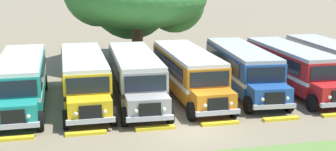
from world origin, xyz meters
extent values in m
plane|color=#84755B|center=(0.00, 0.00, 0.00)|extent=(220.00, 220.00, 0.00)
cube|color=teal|center=(-8.59, 6.78, 1.55)|extent=(2.69, 9.25, 2.10)
cube|color=white|center=(-8.59, 6.78, 1.38)|extent=(2.72, 9.27, 0.24)
cube|color=black|center=(-7.32, 7.10, 2.05)|extent=(0.20, 8.00, 0.80)
cube|color=silver|center=(-8.59, 6.78, 2.71)|extent=(2.61, 9.15, 0.22)
cube|color=teal|center=(-8.48, 1.48, 1.02)|extent=(2.23, 1.44, 1.05)
cube|color=black|center=(-8.46, 0.74, 1.05)|extent=(1.10, 0.12, 0.70)
cube|color=#B7B7BC|center=(-8.46, 0.70, 0.62)|extent=(2.40, 0.25, 0.24)
cube|color=black|center=(-8.49, 2.15, 2.05)|extent=(2.20, 0.10, 0.84)
cube|color=white|center=(-8.68, 11.40, 1.45)|extent=(0.90, 0.08, 1.30)
sphere|color=#EAE5C6|center=(-7.76, 0.70, 1.05)|extent=(0.20, 0.20, 0.20)
cylinder|color=black|center=(-7.28, 1.60, 0.50)|extent=(0.30, 1.01, 1.00)
cylinder|color=black|center=(-7.45, 9.80, 0.50)|extent=(0.30, 1.01, 1.00)
cylinder|color=black|center=(-9.85, 9.75, 0.50)|extent=(0.30, 1.01, 1.00)
cube|color=yellow|center=(-4.96, 6.76, 1.55)|extent=(2.65, 9.24, 2.10)
cube|color=black|center=(-4.96, 6.76, 1.38)|extent=(2.68, 9.26, 0.24)
cube|color=black|center=(-3.69, 7.08, 2.05)|extent=(0.17, 8.00, 0.80)
cube|color=black|center=(-6.23, 7.03, 2.05)|extent=(0.17, 8.00, 0.80)
cube|color=silver|center=(-4.96, 6.76, 2.71)|extent=(2.57, 9.14, 0.22)
cube|color=yellow|center=(-4.87, 1.46, 1.02)|extent=(2.22, 1.44, 1.05)
cube|color=black|center=(-4.86, 0.72, 1.05)|extent=(1.10, 0.12, 0.70)
cube|color=#B7B7BC|center=(-4.86, 0.68, 0.62)|extent=(2.40, 0.24, 0.24)
cube|color=black|center=(-4.88, 2.13, 2.05)|extent=(2.20, 0.10, 0.84)
cube|color=black|center=(-5.04, 11.37, 1.45)|extent=(0.90, 0.07, 1.30)
sphere|color=#EAE5C6|center=(-4.16, 0.68, 1.05)|extent=(0.20, 0.20, 0.20)
sphere|color=#EAE5C6|center=(-5.56, 0.65, 1.05)|extent=(0.20, 0.20, 0.20)
cylinder|color=black|center=(-3.67, 1.58, 0.50)|extent=(0.30, 1.00, 1.00)
cylinder|color=black|center=(-6.07, 1.54, 0.50)|extent=(0.30, 1.00, 1.00)
cylinder|color=black|center=(-3.81, 9.77, 0.50)|extent=(0.30, 1.00, 1.00)
cylinder|color=black|center=(-6.21, 9.73, 0.50)|extent=(0.30, 1.00, 1.00)
cube|color=#9E9993|center=(-1.86, 6.52, 1.55)|extent=(2.66, 9.24, 2.10)
cube|color=#282828|center=(-1.86, 6.52, 1.38)|extent=(2.69, 9.26, 0.24)
cube|color=black|center=(-0.58, 6.80, 2.05)|extent=(0.18, 8.00, 0.80)
cube|color=black|center=(-3.12, 6.85, 2.05)|extent=(0.18, 8.00, 0.80)
cube|color=beige|center=(-1.86, 6.52, 2.71)|extent=(2.58, 9.14, 0.22)
cube|color=#9E9993|center=(-1.95, 1.23, 1.02)|extent=(2.22, 1.44, 1.05)
cube|color=black|center=(-1.96, 0.49, 1.05)|extent=(1.10, 0.12, 0.70)
cube|color=#B7B7BC|center=(-1.96, 0.45, 0.62)|extent=(2.40, 0.24, 0.24)
cube|color=black|center=(-1.94, 1.90, 2.05)|extent=(2.20, 0.10, 0.84)
cube|color=#282828|center=(-1.78, 11.14, 1.45)|extent=(0.90, 0.08, 1.30)
sphere|color=#EAE5C6|center=(-1.26, 0.42, 1.05)|extent=(0.20, 0.20, 0.20)
sphere|color=#EAE5C6|center=(-2.66, 0.45, 1.05)|extent=(0.20, 0.20, 0.20)
cylinder|color=black|center=(-0.75, 1.30, 0.50)|extent=(0.30, 1.00, 1.00)
cylinder|color=black|center=(-3.15, 1.35, 0.50)|extent=(0.30, 1.00, 1.00)
cylinder|color=black|center=(-0.61, 9.50, 0.50)|extent=(0.30, 1.00, 1.00)
cylinder|color=black|center=(-3.01, 9.54, 0.50)|extent=(0.30, 1.00, 1.00)
cube|color=orange|center=(1.53, 6.71, 1.55)|extent=(2.64, 9.24, 2.10)
cube|color=white|center=(1.53, 6.71, 1.38)|extent=(2.67, 9.26, 0.24)
cube|color=black|center=(2.80, 7.03, 2.05)|extent=(0.16, 8.00, 0.80)
cube|color=black|center=(0.26, 6.99, 2.05)|extent=(0.16, 8.00, 0.80)
cube|color=silver|center=(1.53, 6.71, 2.71)|extent=(2.56, 9.14, 0.22)
cube|color=orange|center=(1.61, 1.41, 1.02)|extent=(2.22, 1.43, 1.05)
cube|color=black|center=(1.62, 0.67, 1.05)|extent=(1.10, 0.12, 0.70)
cube|color=#B7B7BC|center=(1.62, 0.63, 0.62)|extent=(2.40, 0.24, 0.24)
cube|color=black|center=(1.60, 2.08, 2.05)|extent=(2.20, 0.09, 0.84)
cube|color=white|center=(1.46, 11.33, 1.45)|extent=(0.90, 0.07, 1.30)
sphere|color=#EAE5C6|center=(2.32, 0.63, 1.05)|extent=(0.20, 0.20, 0.20)
sphere|color=#EAE5C6|center=(0.92, 0.61, 1.05)|extent=(0.20, 0.20, 0.20)
cylinder|color=black|center=(2.81, 1.53, 0.50)|extent=(0.29, 1.00, 1.00)
cylinder|color=black|center=(0.41, 1.49, 0.50)|extent=(0.29, 1.00, 1.00)
cylinder|color=black|center=(2.69, 9.73, 0.50)|extent=(0.29, 1.00, 1.00)
cylinder|color=black|center=(0.29, 9.69, 0.50)|extent=(0.29, 1.00, 1.00)
cube|color=#23519E|center=(5.34, 7.07, 1.55)|extent=(3.07, 9.34, 2.10)
cube|color=silver|center=(5.34, 7.07, 1.38)|extent=(3.10, 9.36, 0.24)
cube|color=black|center=(6.62, 7.30, 2.05)|extent=(0.54, 7.99, 0.80)
cube|color=black|center=(4.09, 7.45, 2.05)|extent=(0.54, 7.99, 0.80)
cube|color=#B2B2B7|center=(5.34, 7.07, 2.71)|extent=(2.98, 9.23, 0.22)
cube|color=#23519E|center=(5.01, 1.79, 1.02)|extent=(2.28, 1.53, 1.05)
cube|color=black|center=(4.96, 1.05, 1.05)|extent=(1.10, 0.17, 0.70)
cube|color=#B7B7BC|center=(4.96, 1.01, 0.62)|extent=(2.41, 0.35, 0.24)
cube|color=black|center=(5.05, 2.45, 2.05)|extent=(2.20, 0.20, 0.84)
cube|color=silver|center=(5.63, 11.69, 1.45)|extent=(0.90, 0.12, 1.30)
sphere|color=#EAE5C6|center=(5.66, 0.95, 1.05)|extent=(0.20, 0.20, 0.20)
sphere|color=#EAE5C6|center=(4.26, 1.04, 1.05)|extent=(0.20, 0.20, 0.20)
cylinder|color=black|center=(6.21, 1.81, 0.50)|extent=(0.34, 1.02, 1.00)
cylinder|color=black|center=(3.81, 1.96, 0.50)|extent=(0.34, 1.02, 1.00)
cylinder|color=black|center=(6.72, 9.99, 0.50)|extent=(0.34, 1.02, 1.00)
cylinder|color=black|center=(4.33, 10.14, 0.50)|extent=(0.34, 1.02, 1.00)
cube|color=red|center=(8.67, 6.73, 1.55)|extent=(2.53, 9.21, 2.10)
cube|color=white|center=(8.67, 6.73, 1.38)|extent=(2.56, 9.23, 0.24)
cube|color=black|center=(9.94, 7.03, 2.05)|extent=(0.06, 8.00, 0.80)
cube|color=black|center=(7.40, 7.02, 2.05)|extent=(0.06, 8.00, 0.80)
cube|color=#B2B2B7|center=(8.67, 6.73, 2.71)|extent=(2.45, 9.11, 0.22)
cube|color=red|center=(8.69, 1.43, 1.02)|extent=(2.20, 1.41, 1.05)
cube|color=black|center=(8.69, 2.10, 2.05)|extent=(2.20, 0.07, 0.84)
cube|color=white|center=(8.66, 11.35, 1.45)|extent=(0.90, 0.06, 1.30)
sphere|color=#EAE5C6|center=(7.99, 0.64, 1.05)|extent=(0.20, 0.20, 0.20)
cylinder|color=black|center=(7.49, 1.52, 0.50)|extent=(0.28, 1.00, 1.00)
cylinder|color=black|center=(9.87, 9.73, 0.50)|extent=(0.28, 1.00, 1.00)
cylinder|color=black|center=(7.47, 9.72, 0.50)|extent=(0.28, 1.00, 1.00)
cube|color=silver|center=(12.14, 7.50, 1.55)|extent=(2.76, 9.27, 2.10)
cube|color=maroon|center=(12.14, 7.50, 1.38)|extent=(2.79, 9.29, 0.24)
cube|color=black|center=(10.88, 7.83, 2.05)|extent=(0.26, 8.00, 0.80)
cube|color=#B2B2B7|center=(12.14, 7.50, 2.71)|extent=(2.67, 9.16, 0.22)
cube|color=maroon|center=(12.27, 12.12, 1.45)|extent=(0.90, 0.09, 1.30)
cylinder|color=black|center=(13.43, 10.46, 0.50)|extent=(0.31, 1.01, 1.00)
cylinder|color=black|center=(11.03, 10.53, 0.50)|extent=(0.31, 1.01, 1.00)
cube|color=yellow|center=(-8.54, 0.51, 0.07)|extent=(2.00, 0.36, 0.15)
cube|color=yellow|center=(-5.13, 0.51, 0.07)|extent=(2.00, 0.36, 0.15)
cube|color=yellow|center=(-1.71, 0.51, 0.07)|extent=(2.00, 0.36, 0.15)
cube|color=yellow|center=(1.71, 0.51, 0.07)|extent=(2.00, 0.36, 0.15)
cube|color=yellow|center=(5.13, 0.51, 0.07)|extent=(2.00, 0.36, 0.15)
cylinder|color=brown|center=(-0.17, 16.71, 1.84)|extent=(0.94, 0.94, 3.69)
sphere|color=#33702D|center=(3.45, 18.24, 4.99)|extent=(5.20, 5.20, 5.20)
camera|label=1|loc=(-5.61, -20.54, 7.80)|focal=48.25mm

